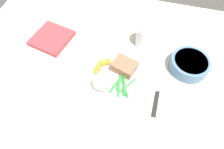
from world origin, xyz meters
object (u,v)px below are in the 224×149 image
at_px(meat_portion, 124,66).
at_px(dinner_plate, 112,77).
at_px(knife, 158,90).
at_px(salad_bowl, 190,64).
at_px(fork, 68,69).
at_px(water_glass, 145,37).
at_px(napkin, 52,38).

bearing_deg(meat_portion, dinner_plate, -130.60).
relative_size(knife, salad_bowl, 1.58).
xyz_separation_m(fork, water_glass, (0.23, 0.19, 0.03)).
xyz_separation_m(fork, napkin, (-0.11, 0.11, 0.01)).
height_order(fork, salad_bowl, salad_bowl).
relative_size(water_glass, salad_bowl, 0.62).
height_order(fork, water_glass, water_glass).
relative_size(meat_portion, salad_bowl, 0.58).
xyz_separation_m(knife, napkin, (-0.42, 0.11, 0.01)).
distance_m(salad_bowl, napkin, 0.51).
height_order(dinner_plate, meat_portion, meat_portion).
bearing_deg(fork, knife, -1.00).
bearing_deg(meat_portion, salad_bowl, 18.95).
height_order(salad_bowl, napkin, salad_bowl).
height_order(meat_portion, fork, meat_portion).
xyz_separation_m(dinner_plate, knife, (0.16, -0.00, -0.01)).
bearing_deg(water_glass, meat_portion, -106.25).
bearing_deg(fork, napkin, 133.57).
bearing_deg(fork, salad_bowl, 14.74).
distance_m(knife, salad_bowl, 0.14).
bearing_deg(fork, meat_portion, 10.98).
xyz_separation_m(meat_portion, knife, (0.12, -0.04, -0.03)).
distance_m(dinner_plate, fork, 0.16).
bearing_deg(meat_portion, knife, -18.02).
bearing_deg(meat_portion, napkin, 166.27).
distance_m(meat_portion, knife, 0.13).
xyz_separation_m(dinner_plate, salad_bowl, (0.24, 0.11, 0.02)).
height_order(dinner_plate, knife, dinner_plate).
bearing_deg(dinner_plate, fork, -179.06).
bearing_deg(napkin, knife, -15.00).
distance_m(knife, napkin, 0.44).
xyz_separation_m(dinner_plate, fork, (-0.16, -0.00, -0.01)).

